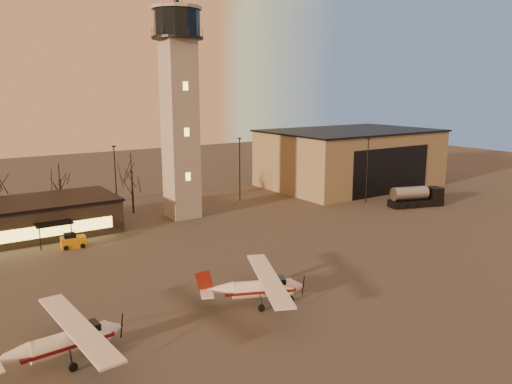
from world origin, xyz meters
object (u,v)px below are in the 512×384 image
(hangar, at_px, (350,158))
(terminal, at_px, (7,221))
(control_tower, at_px, (179,99))
(fuel_truck, at_px, (416,198))
(cessna_front, at_px, (264,291))
(service_cart, at_px, (73,242))
(cessna_rear, at_px, (72,344))

(hangar, height_order, terminal, hangar)
(control_tower, bearing_deg, fuel_truck, -23.64)
(cessna_front, distance_m, service_cart, 26.23)
(terminal, bearing_deg, hangar, 1.97)
(hangar, relative_size, service_cart, 10.85)
(cessna_rear, distance_m, service_cart, 25.48)
(terminal, distance_m, cessna_front, 35.58)
(cessna_front, bearing_deg, hangar, 61.87)
(control_tower, height_order, hangar, control_tower)
(cessna_rear, relative_size, fuel_truck, 1.39)
(cessna_front, relative_size, service_cart, 4.12)
(fuel_truck, bearing_deg, cessna_front, -140.31)
(hangar, bearing_deg, cessna_rear, -149.52)
(hangar, distance_m, terminal, 58.11)
(control_tower, xyz_separation_m, cessna_front, (-7.13, -30.33, -15.19))
(control_tower, height_order, service_cart, control_tower)
(hangar, xyz_separation_m, service_cart, (-52.47, -9.80, -4.51))
(control_tower, relative_size, service_cart, 11.56)
(terminal, xyz_separation_m, service_cart, (5.52, -7.81, -1.51))
(cessna_front, distance_m, fuel_truck, 42.66)
(cessna_front, xyz_separation_m, cessna_rear, (-15.51, -0.21, 0.01))
(fuel_truck, xyz_separation_m, service_cart, (-48.82, 8.33, -0.59))
(cessna_front, height_order, service_cart, cessna_front)
(terminal, bearing_deg, fuel_truck, -16.54)
(terminal, height_order, cessna_rear, terminal)
(cessna_rear, height_order, service_cart, cessna_rear)
(hangar, bearing_deg, terminal, -178.03)
(control_tower, distance_m, terminal, 26.24)
(hangar, xyz_separation_m, cessna_front, (-43.13, -34.31, -4.02))
(hangar, relative_size, fuel_truck, 3.49)
(control_tower, relative_size, cessna_front, 2.80)
(control_tower, distance_m, fuel_truck, 38.39)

